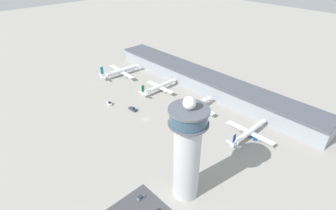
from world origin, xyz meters
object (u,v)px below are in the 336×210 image
object	(u,v)px
airplane_gate_alpha	(121,71)
airplane_gate_bravo	(159,87)
service_truck_catering	(254,136)
control_tower	(187,150)
car_grey_coupe	(141,198)
airplane_gate_charlie	(196,106)
airplane_gate_delta	(249,132)
service_truck_fuel	(109,104)
service_truck_baggage	(133,109)

from	to	relation	value
airplane_gate_alpha	airplane_gate_bravo	xyz separation A→B (m)	(51.26, 5.40, -0.45)
service_truck_catering	control_tower	bearing A→B (deg)	-90.12
car_grey_coupe	control_tower	bearing A→B (deg)	56.51
airplane_gate_charlie	car_grey_coupe	size ratio (longest dim) A/B	7.83
airplane_gate_delta	service_truck_fuel	size ratio (longest dim) A/B	6.11
airplane_gate_alpha	airplane_gate_delta	world-z (taller)	airplane_gate_alpha
airplane_gate_alpha	service_truck_fuel	bearing A→B (deg)	-44.15
control_tower	airplane_gate_delta	world-z (taller)	control_tower
control_tower	service_truck_catering	world-z (taller)	control_tower
service_truck_baggage	service_truck_fuel	bearing A→B (deg)	-157.20
airplane_gate_alpha	service_truck_fuel	distance (m)	57.14
airplane_gate_charlie	airplane_gate_delta	xyz separation A→B (m)	(46.12, 1.10, -0.41)
control_tower	service_truck_baggage	size ratio (longest dim) A/B	7.36
airplane_gate_bravo	airplane_gate_charlie	xyz separation A→B (m)	(44.77, -1.39, -0.06)
car_grey_coupe	service_truck_baggage	bearing A→B (deg)	145.68
airplane_gate_delta	service_truck_catering	xyz separation A→B (m)	(2.66, 2.27, -2.78)
service_truck_fuel	airplane_gate_alpha	bearing A→B (deg)	135.85
service_truck_catering	car_grey_coupe	xyz separation A→B (m)	(-12.98, -86.98, -0.45)
airplane_gate_delta	service_truck_fuel	world-z (taller)	airplane_gate_delta
car_grey_coupe	airplane_gate_bravo	bearing A→B (deg)	133.47
car_grey_coupe	airplane_gate_delta	bearing A→B (deg)	83.05
control_tower	car_grey_coupe	distance (m)	36.48
airplane_gate_charlie	airplane_gate_delta	bearing A→B (deg)	1.37
airplane_gate_alpha	service_truck_catering	world-z (taller)	airplane_gate_alpha
airplane_gate_bravo	airplane_gate_charlie	size ratio (longest dim) A/B	1.10
airplane_gate_charlie	airplane_gate_delta	distance (m)	46.13
airplane_gate_charlie	service_truck_baggage	size ratio (longest dim) A/B	4.49
airplane_gate_delta	service_truck_catering	world-z (taller)	airplane_gate_delta
airplane_gate_delta	service_truck_baggage	bearing A→B (deg)	-155.86
service_truck_fuel	car_grey_coupe	size ratio (longest dim) A/B	1.42
control_tower	airplane_gate_delta	bearing A→B (deg)	92.20
service_truck_catering	service_truck_fuel	size ratio (longest dim) A/B	1.17
service_truck_fuel	service_truck_baggage	size ratio (longest dim) A/B	0.81
control_tower	car_grey_coupe	bearing A→B (deg)	-123.49
control_tower	airplane_gate_charlie	distance (m)	84.18
control_tower	service_truck_fuel	bearing A→B (deg)	168.83
airplane_gate_bravo	service_truck_fuel	distance (m)	46.39
service_truck_fuel	airplane_gate_delta	bearing A→B (deg)	23.88
airplane_gate_delta	service_truck_catering	bearing A→B (deg)	40.45
airplane_gate_delta	car_grey_coupe	size ratio (longest dim) A/B	8.67
airplane_gate_charlie	car_grey_coupe	bearing A→B (deg)	-66.82
service_truck_catering	service_truck_baggage	xyz separation A→B (m)	(-83.80, -38.64, 0.03)
airplane_gate_alpha	service_truck_catering	xyz separation A→B (m)	(144.81, 7.37, -3.70)
airplane_gate_charlie	service_truck_baggage	world-z (taller)	airplane_gate_charlie
car_grey_coupe	service_truck_fuel	bearing A→B (deg)	156.31
control_tower	service_truck_catering	distance (m)	73.02
airplane_gate_alpha	car_grey_coupe	xyz separation A→B (m)	(131.84, -79.60, -4.15)
airplane_gate_delta	control_tower	bearing A→B (deg)	-87.80
service_truck_baggage	car_grey_coupe	world-z (taller)	service_truck_baggage
service_truck_catering	car_grey_coupe	bearing A→B (deg)	-98.49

